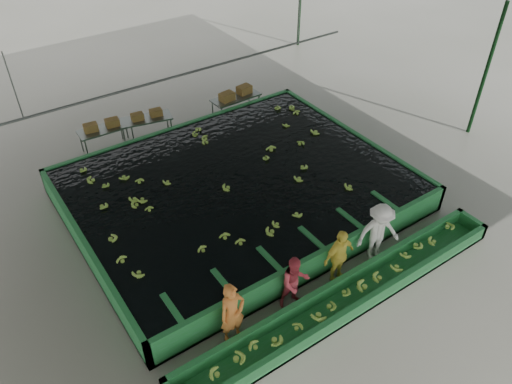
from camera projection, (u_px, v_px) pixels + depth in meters
ground at (265, 226)px, 15.14m from camera, size 80.00×80.00×0.00m
shed_roof at (268, 73)px, 12.04m from camera, size 20.00×22.00×0.04m
shed_posts at (266, 158)px, 13.59m from camera, size 20.00×22.00×5.00m
flotation_tank at (238, 190)px, 15.83m from camera, size 10.00×8.00×0.90m
tank_water at (238, 179)px, 15.58m from camera, size 9.70×7.70×0.00m
sorting_trough at (347, 297)px, 12.65m from camera, size 10.00×1.00×0.50m
cableway_rail at (179, 76)px, 16.52m from camera, size 0.08×0.08×14.00m
rail_hanger_left at (13, 87)px, 13.67m from camera, size 0.04×0.04×2.00m
rail_hanger_right at (299, 16)px, 18.12m from camera, size 0.04×0.04×2.00m
worker_a at (232, 313)px, 11.47m from camera, size 0.65×0.43×1.78m
worker_b at (295, 282)px, 12.35m from camera, size 0.89×0.77×1.57m
worker_c at (339, 256)px, 12.95m from camera, size 1.02×0.45×1.71m
worker_d at (379, 233)px, 13.53m from camera, size 1.38×1.10×1.87m
packing_table_left at (107, 138)px, 18.25m from camera, size 1.95×0.83×0.87m
packing_table_mid at (146, 129)px, 18.77m from camera, size 2.09×1.19×0.90m
packing_table_right at (236, 107)px, 20.09m from camera, size 2.01×0.85×0.91m
box_stack_left at (102, 128)px, 17.96m from camera, size 1.29×0.49×0.27m
box_stack_mid at (147, 117)px, 18.53m from camera, size 1.18×0.47×0.25m
box_stack_right at (236, 97)px, 19.82m from camera, size 1.49×0.59×0.31m
floating_bananas at (224, 167)px, 16.10m from camera, size 9.20×6.28×0.13m
trough_bananas at (348, 294)px, 12.56m from camera, size 8.29×0.55×0.11m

